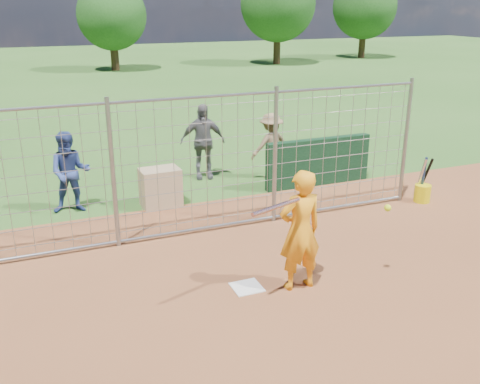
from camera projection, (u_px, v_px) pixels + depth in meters
name	position (u px, v px, depth m)	size (l,w,h in m)	color
ground	(242.00, 282.00, 8.13)	(100.00, 100.00, 0.00)	#2D591E
home_plate	(247.00, 287.00, 7.96)	(0.43, 0.43, 0.02)	silver
dugout_wall	(318.00, 162.00, 12.30)	(2.60, 0.20, 1.10)	#11381E
batter	(300.00, 231.00, 7.68)	(0.67, 0.44, 1.83)	#FF9D16
bystander_a	(70.00, 172.00, 10.62)	(0.80, 0.63, 1.66)	navy
bystander_b	(203.00, 141.00, 12.68)	(1.06, 0.44, 1.80)	#55565A
bystander_c	(271.00, 146.00, 12.76)	(1.02, 0.58, 1.57)	#846748
equipment_bin	(160.00, 187.00, 11.07)	(0.80, 0.55, 0.80)	tan
equipment_in_play	(305.00, 207.00, 7.23)	(2.29, 0.35, 0.37)	silver
bucket_with_bats	(422.00, 191.00, 11.33)	(0.34, 0.37, 0.98)	yellow
backstop_fence	(199.00, 167.00, 9.46)	(9.08, 0.08, 2.60)	gray
tree_line	(113.00, 8.00, 32.54)	(44.66, 6.72, 6.48)	#3F2B19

